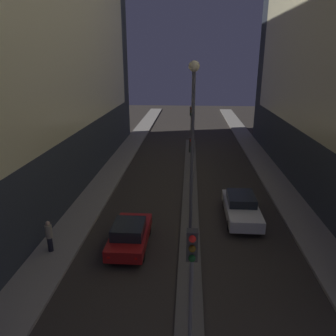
{
  "coord_description": "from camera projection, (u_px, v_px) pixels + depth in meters",
  "views": [
    {
      "loc": [
        -0.13,
        -3.93,
        9.19
      ],
      "look_at": [
        -1.7,
        19.4,
        1.45
      ],
      "focal_mm": 35.0,
      "sensor_mm": 36.0,
      "label": 1
    }
  ],
  "objects": [
    {
      "name": "median_strip",
      "position": [
        190.0,
        195.0,
        23.33
      ],
      "size": [
        1.07,
        33.34,
        0.12
      ],
      "color": "#56544F",
      "rests_on": "ground"
    },
    {
      "name": "traffic_light_near",
      "position": [
        191.0,
        271.0,
        9.21
      ],
      "size": [
        0.32,
        0.42,
        4.68
      ],
      "color": "#4C4C51",
      "rests_on": "median_strip"
    },
    {
      "name": "car_left_lane",
      "position": [
        130.0,
        234.0,
        16.65
      ],
      "size": [
        1.8,
        4.08,
        1.48
      ],
      "color": "maroon",
      "rests_on": "ground"
    },
    {
      "name": "pedestrian_on_left_sidewalk",
      "position": [
        49.0,
        235.0,
        16.02
      ],
      "size": [
        0.34,
        0.34,
        1.63
      ],
      "color": "black",
      "rests_on": "sidewalk_left"
    },
    {
      "name": "traffic_light_mid",
      "position": [
        191.0,
        158.0,
        19.84
      ],
      "size": [
        0.32,
        0.42,
        4.68
      ],
      "color": "#4C4C51",
      "rests_on": "median_strip"
    },
    {
      "name": "traffic_light_far",
      "position": [
        191.0,
        119.0,
        32.68
      ],
      "size": [
        0.32,
        0.42,
        4.68
      ],
      "color": "#4C4C51",
      "rests_on": "median_strip"
    },
    {
      "name": "car_right_lane",
      "position": [
        241.0,
        207.0,
        19.7
      ],
      "size": [
        1.88,
        4.73,
        1.46
      ],
      "color": "silver",
      "rests_on": "ground"
    },
    {
      "name": "street_lamp",
      "position": [
        192.0,
        134.0,
        15.03
      ],
      "size": [
        0.48,
        0.48,
        9.05
      ],
      "color": "#4C4C51",
      "rests_on": "median_strip"
    }
  ]
}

